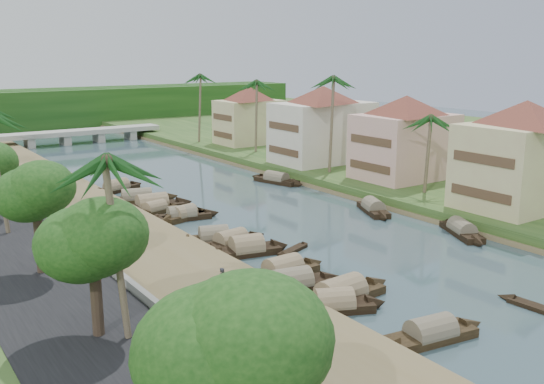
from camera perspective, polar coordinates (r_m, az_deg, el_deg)
ground at (r=50.90m, az=8.13°, el=-5.16°), size 220.00×220.00×0.00m
left_bank at (r=59.87m, az=-16.88°, el=-2.43°), size 10.00×180.00×0.80m
right_bank at (r=77.48m, az=8.47°, el=1.58°), size 16.00×180.00×1.20m
retaining_wall at (r=58.57m, az=-20.84°, el=-2.10°), size 0.40×180.00×1.10m
far_right_fill at (r=105.97m, az=23.30°, el=3.71°), size 60.00×220.00×1.15m
treeline at (r=139.77m, az=-21.03°, el=7.33°), size 120.00×14.00×8.00m
bridge at (r=113.15m, az=-17.46°, el=5.29°), size 28.00×4.00×2.40m
building_near at (r=62.55m, az=22.53°, el=3.40°), size 14.85×14.85×10.20m
building_mid at (r=73.10m, az=12.40°, el=5.14°), size 14.11×14.11×9.70m
building_far at (r=82.52m, az=4.79°, el=6.44°), size 15.59×15.59×10.20m
building_distant at (r=99.27m, az=-2.16°, el=7.29°), size 12.62×12.62×9.20m
sampan_0 at (r=35.80m, az=14.70°, el=-12.83°), size 7.92×2.69×2.07m
sampan_1 at (r=38.56m, az=5.86°, el=-10.51°), size 7.00×4.34×2.10m
sampan_2 at (r=40.07m, az=6.50°, el=-9.58°), size 9.17×2.45×2.37m
sampan_3 at (r=41.59m, az=1.77°, el=-8.64°), size 8.29×3.23×2.19m
sampan_4 at (r=43.92m, az=1.05°, el=-7.44°), size 7.77×2.11×2.20m
sampan_5 at (r=48.57m, az=-2.39°, el=-5.41°), size 7.65×3.40×2.36m
sampan_6 at (r=51.67m, az=-5.50°, el=-4.33°), size 7.28×3.92×2.15m
sampan_7 at (r=50.57m, az=-3.86°, el=-4.69°), size 7.63×2.42×2.02m
sampan_8 at (r=59.11m, az=-8.23°, el=-2.18°), size 6.47×2.88×1.99m
sampan_9 at (r=58.97m, az=-8.47°, el=-2.22°), size 7.89×2.95×1.99m
sampan_10 at (r=61.70m, az=-10.94°, el=-1.64°), size 6.46×2.76×1.81m
sampan_11 at (r=63.38m, az=-11.20°, el=-1.24°), size 9.09×3.04×2.52m
sampan_12 at (r=66.86m, az=-12.60°, el=-0.58°), size 9.30×4.06×2.19m
sampan_13 at (r=72.43m, az=-14.40°, el=0.36°), size 7.85×3.97×2.13m
sampan_14 at (r=56.10m, az=17.42°, el=-3.48°), size 4.95×7.93×2.00m
sampan_15 at (r=61.84m, az=9.52°, el=-1.54°), size 4.62×7.64×2.08m
sampan_16 at (r=74.79m, az=0.42°, el=1.17°), size 3.75×8.48×2.06m
canoe_1 at (r=49.27m, az=1.98°, el=-5.53°), size 4.67×2.40×0.76m
canoe_2 at (r=64.26m, az=-12.69°, el=-1.42°), size 6.35×1.73×0.91m
palm_1 at (r=65.21m, az=14.57°, el=6.65°), size 3.20×3.20×9.53m
palm_2 at (r=74.55m, az=5.66°, el=10.42°), size 3.20×3.20×13.12m
palm_3 at (r=89.93m, az=-1.55°, el=10.18°), size 3.20×3.20×11.94m
palm_4 at (r=30.12m, az=-14.51°, el=2.65°), size 3.20×3.20×10.92m
palm_7 at (r=101.06m, az=-6.98°, el=10.69°), size 3.20×3.20×12.45m
tree_0 at (r=20.16m, az=-3.69°, el=-14.40°), size 5.38×5.38×7.37m
tree_1 at (r=31.87m, az=-16.54°, el=-4.47°), size 4.71×4.71×7.11m
tree_2 at (r=42.29m, az=-21.41°, el=-0.08°), size 4.37×4.37×7.35m
tree_6 at (r=87.91m, az=6.15°, el=6.58°), size 3.99×3.99×6.57m
person_near at (r=38.65m, az=-4.63°, el=-8.38°), size 0.75×0.62×1.77m
person_far at (r=53.91m, az=-15.18°, el=-2.62°), size 0.84×0.65×1.71m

